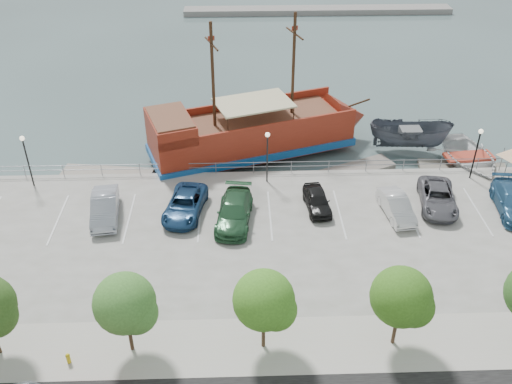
{
  "coord_description": "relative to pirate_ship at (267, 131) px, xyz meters",
  "views": [
    {
      "loc": [
        -2.08,
        -30.95,
        23.84
      ],
      "look_at": [
        -1.0,
        2.0,
        2.0
      ],
      "focal_mm": 40.0,
      "sensor_mm": 36.0,
      "label": 1
    }
  ],
  "objects": [
    {
      "name": "ground",
      "position": [
        -0.3,
        -12.78,
        -2.11
      ],
      "size": [
        160.0,
        160.0,
        0.0
      ],
      "primitive_type": "plane",
      "color": "#3E4E4D"
    },
    {
      "name": "sidewalk",
      "position": [
        -0.3,
        -22.78,
        -1.1
      ],
      "size": [
        100.0,
        4.0,
        0.05
      ],
      "primitive_type": "cube",
      "color": "#B8B0A1",
      "rests_on": "land_slab"
    },
    {
      "name": "seawall_railing",
      "position": [
        -0.3,
        -4.98,
        -0.59
      ],
      "size": [
        50.0,
        0.06,
        1.0
      ],
      "color": "gray",
      "rests_on": "land_slab"
    },
    {
      "name": "far_shore",
      "position": [
        9.7,
        42.22,
        -1.71
      ],
      "size": [
        40.0,
        3.0,
        0.8
      ],
      "primitive_type": "cube",
      "color": "gray",
      "rests_on": "ground"
    },
    {
      "name": "pirate_ship",
      "position": [
        0.0,
        0.0,
        0.0
      ],
      "size": [
        20.35,
        11.45,
        12.62
      ],
      "rotation": [
        0.0,
        0.0,
        0.33
      ],
      "color": "maroon",
      "rests_on": "ground"
    },
    {
      "name": "patrol_boat",
      "position": [
        12.45,
        -0.17,
        -0.75
      ],
      "size": [
        7.4,
        3.84,
        2.73
      ],
      "primitive_type": "imported",
      "rotation": [
        0.0,
        0.0,
        1.39
      ],
      "color": "#474C56",
      "rests_on": "ground"
    },
    {
      "name": "speedboat",
      "position": [
        16.73,
        -3.15,
        -1.34
      ],
      "size": [
        6.12,
        8.01,
        1.55
      ],
      "primitive_type": "imported",
      "rotation": [
        0.0,
        0.0,
        0.11
      ],
      "color": "silver",
      "rests_on": "ground"
    },
    {
      "name": "dock_west",
      "position": [
        -13.32,
        -3.58,
        -1.9
      ],
      "size": [
        7.66,
        3.1,
        0.43
      ],
      "primitive_type": "cube",
      "rotation": [
        0.0,
        0.0,
        -0.13
      ],
      "color": "gray",
      "rests_on": "ground"
    },
    {
      "name": "dock_mid",
      "position": [
        7.03,
        -3.58,
        -1.91
      ],
      "size": [
        7.37,
        4.79,
        0.41
      ],
      "primitive_type": "cube",
      "rotation": [
        0.0,
        0.0,
        0.42
      ],
      "color": "slate",
      "rests_on": "ground"
    },
    {
      "name": "dock_east",
      "position": [
        16.23,
        -3.58,
        -1.91
      ],
      "size": [
        7.38,
        2.98,
        0.41
      ],
      "primitive_type": "cube",
      "rotation": [
        0.0,
        0.0,
        -0.13
      ],
      "color": "slate",
      "rests_on": "ground"
    },
    {
      "name": "fire_hydrant",
      "position": [
        -11.46,
        -23.58,
        -0.75
      ],
      "size": [
        0.23,
        0.23,
        0.67
      ],
      "rotation": [
        0.0,
        0.0,
        0.31
      ],
      "color": "gold",
      "rests_on": "sidewalk"
    },
    {
      "name": "lamp_post_left",
      "position": [
        -18.3,
        -6.28,
        1.83
      ],
      "size": [
        0.36,
        0.36,
        4.28
      ],
      "color": "black",
      "rests_on": "land_slab"
    },
    {
      "name": "lamp_post_mid",
      "position": [
        -0.3,
        -6.28,
        1.83
      ],
      "size": [
        0.36,
        0.36,
        4.28
      ],
      "color": "black",
      "rests_on": "land_slab"
    },
    {
      "name": "lamp_post_right",
      "position": [
        15.7,
        -6.28,
        1.83
      ],
      "size": [
        0.36,
        0.36,
        4.28
      ],
      "color": "black",
      "rests_on": "land_slab"
    },
    {
      "name": "tree_c",
      "position": [
        -8.15,
        -22.85,
        2.18
      ],
      "size": [
        3.3,
        3.2,
        5.0
      ],
      "color": "#473321",
      "rests_on": "sidewalk"
    },
    {
      "name": "tree_d",
      "position": [
        -1.15,
        -22.85,
        2.18
      ],
      "size": [
        3.3,
        3.2,
        5.0
      ],
      "color": "#473321",
      "rests_on": "sidewalk"
    },
    {
      "name": "tree_e",
      "position": [
        5.85,
        -22.85,
        2.18
      ],
      "size": [
        3.3,
        3.2,
        5.0
      ],
      "color": "#473321",
      "rests_on": "sidewalk"
    },
    {
      "name": "parked_car_b",
      "position": [
        -11.94,
        -10.65,
        -0.29
      ],
      "size": [
        2.38,
        5.19,
        1.65
      ],
      "primitive_type": "imported",
      "rotation": [
        0.0,
        0.0,
        0.13
      ],
      "color": "#9CA2AE",
      "rests_on": "land_slab"
    },
    {
      "name": "parked_car_c",
      "position": [
        -6.34,
        -10.35,
        -0.37
      ],
      "size": [
        3.33,
        5.66,
        1.48
      ],
      "primitive_type": "imported",
      "rotation": [
        0.0,
        0.0,
        -0.17
      ],
      "color": "navy",
      "rests_on": "land_slab"
    },
    {
      "name": "parked_car_d",
      "position": [
        -2.83,
        -11.43,
        -0.3
      ],
      "size": [
        2.96,
        5.86,
        1.63
      ],
      "primitive_type": "imported",
      "rotation": [
        0.0,
        0.0,
        -0.12
      ],
      "color": "#295835",
      "rests_on": "land_slab"
    },
    {
      "name": "parked_car_e",
      "position": [
        3.14,
        -10.01,
        -0.42
      ],
      "size": [
        1.99,
        4.18,
        1.38
      ],
      "primitive_type": "imported",
      "rotation": [
        0.0,
        0.0,
        0.09
      ],
      "color": "black",
      "rests_on": "land_slab"
    },
    {
      "name": "parked_car_f",
      "position": [
        8.65,
        -11.03,
        -0.38
      ],
      "size": [
        2.11,
        4.61,
        1.46
      ],
      "primitive_type": "imported",
      "rotation": [
        0.0,
        0.0,
        0.13
      ],
      "color": "silver",
      "rests_on": "land_slab"
    },
    {
      "name": "parked_car_g",
      "position": [
        11.9,
        -10.05,
        -0.38
      ],
      "size": [
        3.31,
        5.65,
        1.48
      ],
      "primitive_type": "imported",
      "rotation": [
        0.0,
        0.0,
        -0.17
      ],
      "color": "slate",
      "rests_on": "land_slab"
    }
  ]
}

